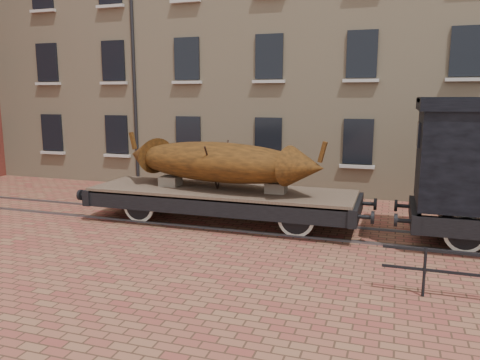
% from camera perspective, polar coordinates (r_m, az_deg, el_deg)
% --- Properties ---
extents(ground, '(90.00, 90.00, 0.00)m').
position_cam_1_polar(ground, '(13.91, 8.11, -6.14)').
color(ground, brown).
extents(warehouse_cream, '(40.00, 10.19, 14.00)m').
position_cam_1_polar(warehouse_cream, '(23.36, 20.84, 17.22)').
color(warehouse_cream, tan).
rests_on(warehouse_cream, ground).
extents(rail_track, '(30.00, 1.52, 0.06)m').
position_cam_1_polar(rail_track, '(13.90, 8.11, -6.02)').
color(rail_track, '#59595E').
rests_on(rail_track, ground).
extents(flatcar_wagon, '(9.14, 2.48, 1.38)m').
position_cam_1_polar(flatcar_wagon, '(14.38, -2.28, -1.96)').
color(flatcar_wagon, brown).
rests_on(flatcar_wagon, ground).
extents(iron_boat, '(6.86, 2.95, 1.64)m').
position_cam_1_polar(iron_boat, '(14.24, -2.79, 2.24)').
color(iron_boat, '#62350F').
rests_on(iron_boat, flatcar_wagon).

